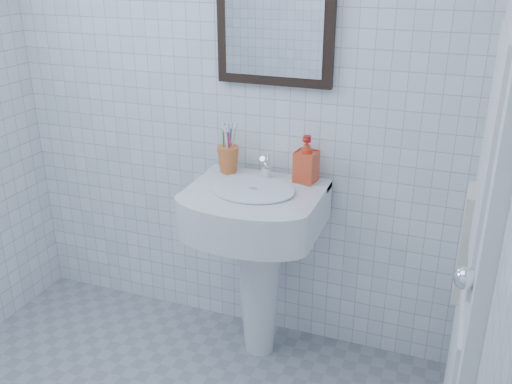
% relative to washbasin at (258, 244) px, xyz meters
% --- Properties ---
extents(wall_back, '(2.20, 0.02, 2.50)m').
position_rel_washbasin_xyz_m(wall_back, '(-0.21, 0.21, 0.67)').
color(wall_back, white).
rests_on(wall_back, ground).
extents(wall_right, '(0.02, 2.40, 2.50)m').
position_rel_washbasin_xyz_m(wall_right, '(0.89, -0.99, 0.67)').
color(wall_right, white).
rests_on(wall_right, ground).
extents(washbasin, '(0.56, 0.41, 0.86)m').
position_rel_washbasin_xyz_m(washbasin, '(0.00, 0.00, 0.00)').
color(washbasin, white).
rests_on(washbasin, ground).
extents(faucet, '(0.05, 0.10, 0.11)m').
position_rel_washbasin_xyz_m(faucet, '(0.00, 0.10, 0.32)').
color(faucet, white).
rests_on(faucet, washbasin).
extents(toothbrush_cup, '(0.11, 0.11, 0.12)m').
position_rel_washbasin_xyz_m(toothbrush_cup, '(-0.18, 0.11, 0.33)').
color(toothbrush_cup, '#D2682F').
rests_on(toothbrush_cup, washbasin).
extents(soap_dispenser, '(0.10, 0.10, 0.20)m').
position_rel_washbasin_xyz_m(soap_dispenser, '(0.17, 0.12, 0.38)').
color(soap_dispenser, red).
rests_on(soap_dispenser, washbasin).
extents(wall_mirror, '(0.50, 0.04, 0.62)m').
position_rel_washbasin_xyz_m(wall_mirror, '(0.00, 0.19, 0.97)').
color(wall_mirror, black).
rests_on(wall_mirror, wall_back).
extents(bathroom_door, '(0.04, 0.80, 2.00)m').
position_rel_washbasin_xyz_m(bathroom_door, '(0.87, -0.44, 0.42)').
color(bathroom_door, silver).
rests_on(bathroom_door, ground).
extents(towel_ring, '(0.01, 0.18, 0.18)m').
position_rel_washbasin_xyz_m(towel_ring, '(0.85, -0.28, 0.47)').
color(towel_ring, white).
rests_on(towel_ring, wall_right).
extents(hand_towel, '(0.03, 0.16, 0.38)m').
position_rel_washbasin_xyz_m(hand_towel, '(0.83, -0.28, 0.29)').
color(hand_towel, silver).
rests_on(hand_towel, towel_ring).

